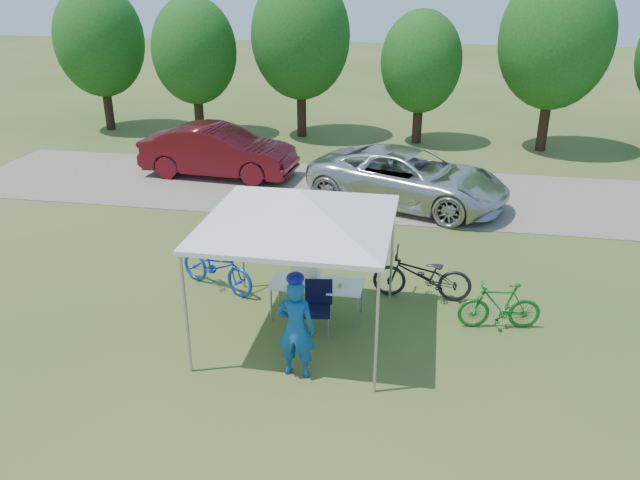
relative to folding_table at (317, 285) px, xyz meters
The scene contains 14 objects.
ground 0.91m from the folding_table, 107.87° to the right, with size 100.00×100.00×0.00m, color #2D5119.
gravel_strip 7.43m from the folding_table, 91.50° to the left, with size 24.00×5.00×0.02m, color gray.
canopy 2.09m from the folding_table, 107.87° to the right, with size 4.53×4.53×3.00m.
treeline 13.76m from the folding_table, 92.08° to the left, with size 24.89×4.28×6.30m.
folding_table is the anchor object (origin of this frame).
folding_chair 0.50m from the folding_table, 77.96° to the right, with size 0.56×0.58×0.97m.
cooler 0.31m from the folding_table, behind, with size 0.51×0.35×0.37m.
ice_cream_cup 0.45m from the folding_table, ahead, with size 0.07×0.07×0.05m, color #A7BE2C.
cyclist 1.88m from the folding_table, 89.35° to the right, with size 0.62×0.41×1.71m, color #114A90.
bike_blue 2.35m from the folding_table, 160.81° to the left, with size 0.66×1.89×0.99m, color #153BB9.
bike_green 3.35m from the folding_table, ahead, with size 0.42×1.50×0.90m, color #16631F.
bike_dark 2.20m from the folding_table, 29.39° to the left, with size 0.68×1.94×1.02m, color black.
minivan 6.67m from the folding_table, 78.48° to the left, with size 2.53×5.48×1.52m, color silver.
sedan 9.34m from the folding_table, 119.99° to the left, with size 1.69×4.84×1.59m, color #550E16.
Camera 1 is at (2.11, -9.49, 6.02)m, focal length 35.00 mm.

